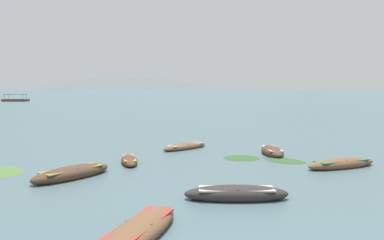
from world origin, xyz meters
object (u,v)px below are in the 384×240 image
Objects in this scene: rowboat_3 at (139,231)px; ferry_0 at (16,100)px; rowboat_1 at (185,147)px; rowboat_10 at (72,173)px; rowboat_6 at (129,160)px; rowboat_8 at (272,151)px; rowboat_5 at (236,194)px; rowboat_4 at (341,164)px.

ferry_0 is at bearing 120.98° from rowboat_3.
rowboat_1 is 0.86× the size of rowboat_10.
rowboat_3 reaches higher than rowboat_6.
ferry_0 is at bearing 120.71° from rowboat_10.
rowboat_8 is 12.90m from rowboat_10.
rowboat_5 is at bearing -20.57° from rowboat_10.
rowboat_8 is 118.61m from ferry_0.
rowboat_5 is 10.78m from rowboat_8.
rowboat_6 is at bearing -156.78° from rowboat_8.
rowboat_4 is 1.24× the size of rowboat_8.
rowboat_8 reaches higher than rowboat_4.
rowboat_3 is at bearing -55.34° from rowboat_10.
rowboat_8 is (5.94, -1.86, 0.04)m from rowboat_1.
ferry_0 is at bearing 127.09° from rowboat_4.
rowboat_3 reaches higher than rowboat_1.
rowboat_1 is at bearing 105.14° from rowboat_5.
rowboat_10 is (-4.94, 7.14, 0.02)m from rowboat_3.
rowboat_1 is at bearing 148.43° from rowboat_4.
rowboat_5 is 1.30× the size of rowboat_6.
rowboat_4 is at bearing -49.14° from rowboat_8.
rowboat_4 reaches higher than rowboat_1.
rowboat_1 is 0.47× the size of ferry_0.
rowboat_5 is at bearing -48.42° from rowboat_6.
rowboat_10 is (-4.54, -9.36, 0.06)m from rowboat_1.
rowboat_8 is at bearing 35.59° from rowboat_10.
rowboat_6 is at bearing 105.62° from rowboat_3.
rowboat_4 is 1.03× the size of rowboat_10.
rowboat_3 is 13.98m from rowboat_4.
rowboat_10 is 119.01m from ferry_0.
rowboat_6 is 9.37m from rowboat_8.
rowboat_8 is (2.61, 10.46, -0.00)m from rowboat_5.
rowboat_1 is 113.61m from ferry_0.
rowboat_5 is at bearing 54.90° from rowboat_3.
rowboat_8 is 0.45× the size of ferry_0.
rowboat_4 is 5.06m from rowboat_8.
ferry_0 is at bearing 122.46° from rowboat_6.
rowboat_4 is 11.92m from rowboat_6.
rowboat_6 is at bearing 63.81° from rowboat_10.
rowboat_5 reaches higher than rowboat_3.
ferry_0 reaches higher than rowboat_3.
rowboat_4 is (9.25, -5.68, 0.03)m from rowboat_1.
rowboat_8 is at bearing 75.99° from rowboat_5.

